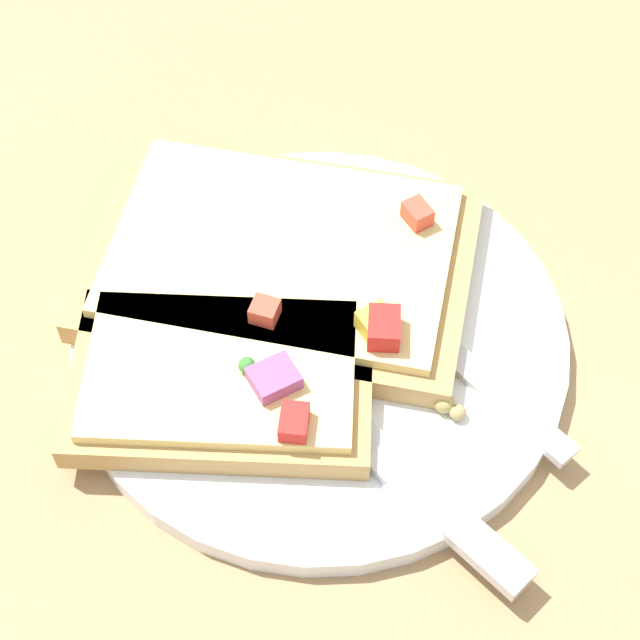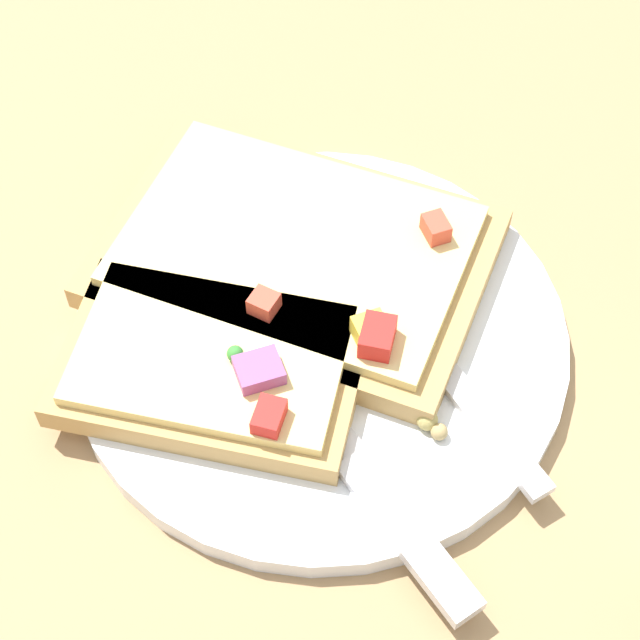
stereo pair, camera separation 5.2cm
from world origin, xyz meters
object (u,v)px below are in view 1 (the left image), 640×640
object	(u,v)px
pizza_slice_main	(283,259)
fork	(381,292)
plate	(320,339)
knife	(361,440)
pizza_slice_corner	(223,378)

from	to	relation	value
pizza_slice_main	fork	bearing A→B (deg)	-5.41
plate	knife	xyz separation A→B (m)	(-0.04, -0.05, 0.01)
knife	pizza_slice_corner	world-z (taller)	pizza_slice_corner
plate	pizza_slice_main	world-z (taller)	pizza_slice_main
pizza_slice_main	pizza_slice_corner	size ratio (longest dim) A/B	1.37
pizza_slice_main	pizza_slice_corner	xyz separation A→B (m)	(-0.07, -0.02, 0.00)
plate	knife	world-z (taller)	knife
fork	knife	size ratio (longest dim) A/B	0.97
fork	pizza_slice_corner	xyz separation A→B (m)	(-0.09, 0.03, 0.01)
fork	pizza_slice_main	size ratio (longest dim) A/B	0.98
plate	knife	distance (m)	0.07
pizza_slice_corner	pizza_slice_main	bearing A→B (deg)	72.04
fork	pizza_slice_corner	world-z (taller)	pizza_slice_corner
knife	pizza_slice_main	world-z (taller)	pizza_slice_main
fork	knife	distance (m)	0.09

